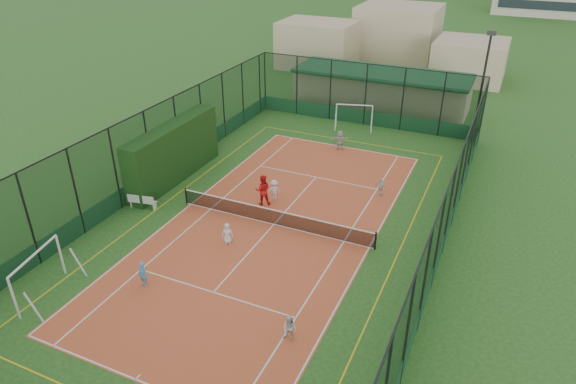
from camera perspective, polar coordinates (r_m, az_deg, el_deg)
name	(u,v)px	position (r m, az deg, el deg)	size (l,w,h in m)	color
ground	(274,225)	(28.67, -1.57, -3.64)	(300.00, 300.00, 0.00)	#244E1B
court_slab	(274,224)	(28.67, -1.57, -3.63)	(11.17, 23.97, 0.01)	#B44228
tennis_net	(274,216)	(28.40, -1.59, -2.73)	(11.67, 0.12, 1.06)	black
perimeter_fence	(273,185)	(27.42, -1.64, 0.79)	(18.12, 34.12, 5.00)	black
floodlight_ne	(481,90)	(40.02, 20.67, 10.58)	(0.60, 0.26, 8.25)	black
clubhouse	(381,89)	(47.10, 10.31, 11.20)	(15.20, 7.20, 3.15)	tan
hedge_left	(174,152)	(33.65, -12.58, 4.33)	(1.27, 8.45, 3.70)	black
white_bench	(143,201)	(31.19, -15.83, -0.96)	(1.66, 0.46, 0.93)	white
futsal_goal_near	(39,275)	(25.68, -25.95, -8.33)	(0.98, 3.36, 2.17)	white
futsal_goal_far	(354,116)	(41.91, 7.34, 8.34)	(2.94, 0.85, 1.90)	white
child_near_left	(227,233)	(27.02, -6.76, -4.58)	(0.57, 0.37, 1.16)	white
child_near_mid	(143,274)	(24.84, -15.82, -8.80)	(0.46, 0.30, 1.27)	#4792CB
child_near_right	(290,329)	(21.30, 0.18, -14.94)	(0.59, 0.46, 1.21)	silver
child_far_left	(274,190)	(30.78, -1.57, 0.22)	(0.85, 0.49, 1.32)	silver
child_far_right	(381,187)	(31.80, 10.26, 0.56)	(0.67, 0.28, 1.15)	silver
child_far_back	(340,140)	(37.82, 5.81, 5.78)	(1.32, 0.42, 1.43)	silver
coach	(263,190)	(30.20, -2.82, 0.23)	(0.92, 0.71, 1.89)	red
tennis_balls	(273,211)	(29.90, -1.68, -2.07)	(3.02, 0.81, 0.07)	#CCE033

